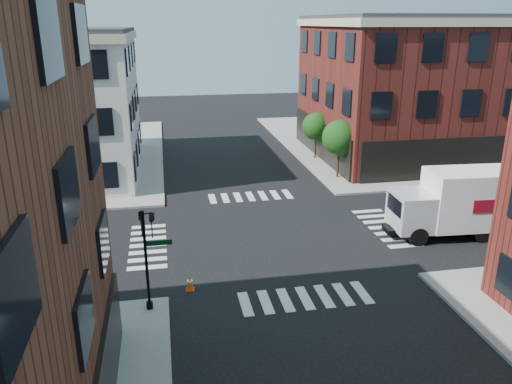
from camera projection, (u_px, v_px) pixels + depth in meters
name	position (u px, v px, depth m)	size (l,w,h in m)	color
ground	(272.00, 236.00, 28.81)	(120.00, 120.00, 0.00)	black
sidewalk_ne	(425.00, 140.00, 52.00)	(30.00, 30.00, 0.15)	gray
building_ne	(455.00, 88.00, 45.35)	(25.00, 16.00, 12.00)	#4C1913
tree_near	(340.00, 139.00, 38.40)	(2.69, 2.69, 4.49)	black
tree_far	(317.00, 128.00, 44.07)	(2.43, 2.43, 4.07)	black
signal_pole	(147.00, 249.00, 20.50)	(1.29, 1.24, 4.60)	black
box_truck	(467.00, 202.00, 28.39)	(8.65, 3.09, 3.85)	white
traffic_cone	(190.00, 283.00, 22.89)	(0.42, 0.42, 0.70)	#F6510A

